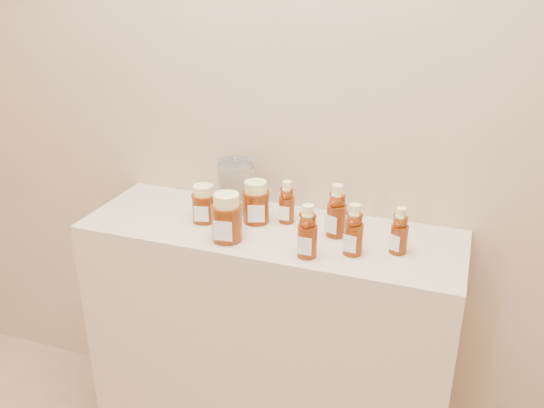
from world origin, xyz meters
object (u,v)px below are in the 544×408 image
at_px(bear_bottle_front_left, 308,228).
at_px(glass_canister, 236,184).
at_px(display_table, 270,346).
at_px(honey_jar_left, 204,204).
at_px(bear_bottle_back_left, 287,199).

distance_m(bear_bottle_front_left, glass_canister, 0.39).
relative_size(display_table, bear_bottle_front_left, 6.71).
bearing_deg(honey_jar_left, display_table, -7.88).
distance_m(bear_bottle_back_left, glass_canister, 0.19).
bearing_deg(bear_bottle_front_left, glass_canister, 142.58).
relative_size(bear_bottle_back_left, glass_canister, 0.84).
height_order(bear_bottle_back_left, bear_bottle_front_left, bear_bottle_front_left).
distance_m(display_table, bear_bottle_front_left, 0.58).
distance_m(display_table, bear_bottle_back_left, 0.53).
xyz_separation_m(display_table, honey_jar_left, (-0.22, -0.02, 0.51)).
relative_size(display_table, glass_canister, 6.41).
height_order(display_table, glass_canister, glass_canister).
distance_m(bear_bottle_front_left, honey_jar_left, 0.39).
xyz_separation_m(bear_bottle_front_left, honey_jar_left, (-0.38, 0.11, -0.03)).
xyz_separation_m(bear_bottle_front_left, glass_canister, (-0.32, 0.23, 0.00)).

